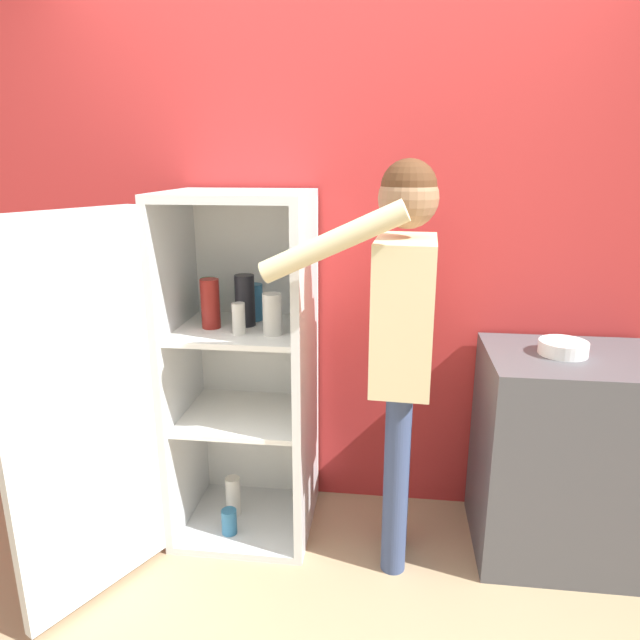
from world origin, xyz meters
TOP-DOWN VIEW (x-y plane):
  - ground_plane at (0.00, 0.00)m, footprint 12.00×12.00m
  - wall_back at (0.00, 0.98)m, footprint 7.00×0.06m
  - refrigerator at (-0.50, 0.57)m, footprint 0.93×1.10m
  - person at (0.30, 0.50)m, footprint 0.65×0.53m
  - counter at (1.03, 0.65)m, footprint 0.72×0.57m
  - bowl at (0.97, 0.66)m, footprint 0.20×0.20m

SIDE VIEW (x-z plane):
  - ground_plane at x=0.00m, z-range 0.00..0.00m
  - counter at x=1.03m, z-range 0.00..0.91m
  - refrigerator at x=-0.50m, z-range 0.00..1.57m
  - bowl at x=0.97m, z-range 0.91..0.97m
  - person at x=0.30m, z-range 0.24..1.94m
  - wall_back at x=0.00m, z-range 0.00..2.55m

